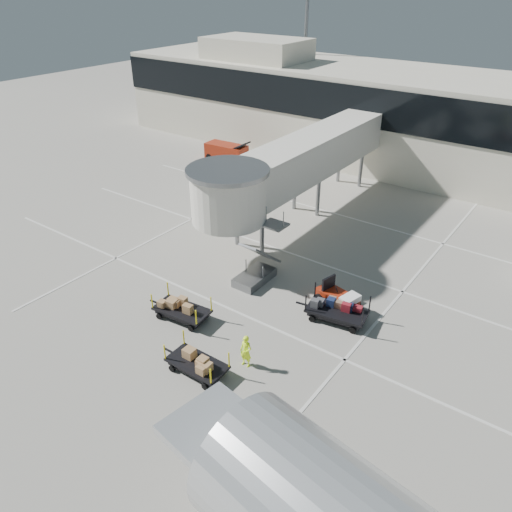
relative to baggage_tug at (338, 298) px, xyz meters
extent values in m
plane|color=#A4A093|center=(-3.70, -5.59, -0.55)|extent=(140.00, 140.00, 0.00)
cube|color=silver|center=(-3.70, -3.59, -0.54)|extent=(40.00, 0.15, 0.02)
cube|color=silver|center=(-3.70, 3.41, -0.54)|extent=(40.00, 0.15, 0.02)
cube|color=silver|center=(-3.70, 10.41, -0.54)|extent=(40.00, 0.15, 0.02)
cube|color=silver|center=(2.30, 4.41, -0.54)|extent=(0.15, 30.00, 0.02)
cube|color=silver|center=(-13.70, 4.41, -0.54)|extent=(0.15, 30.00, 0.02)
cube|color=beige|center=(-3.70, 24.41, 3.45)|extent=(64.00, 12.00, 8.00)
cube|color=black|center=(-3.70, 18.36, 5.45)|extent=(64.00, 0.12, 3.20)
cube|color=beige|center=(-21.70, 22.41, 8.45)|extent=(10.00, 6.00, 2.00)
cylinder|color=slate|center=(-19.70, 28.41, 6.95)|extent=(0.36, 0.36, 15.00)
cube|color=silver|center=(-7.70, 9.41, 3.75)|extent=(3.00, 18.00, 2.80)
cylinder|color=silver|center=(-7.70, 0.41, 3.75)|extent=(4.40, 4.40, 3.00)
cylinder|color=slate|center=(-7.70, 0.41, 5.35)|extent=(4.80, 4.80, 0.25)
cylinder|color=slate|center=(-8.70, 2.41, 0.90)|extent=(0.28, 0.28, 2.90)
cylinder|color=slate|center=(-6.70, 2.41, 0.90)|extent=(0.28, 0.28, 2.90)
cylinder|color=slate|center=(-8.70, 9.41, 0.90)|extent=(0.28, 0.28, 2.90)
cylinder|color=slate|center=(-6.70, 9.41, 0.90)|extent=(0.28, 0.28, 2.90)
cylinder|color=slate|center=(-8.70, 16.41, 0.90)|extent=(0.28, 0.28, 2.90)
cylinder|color=slate|center=(-6.70, 16.41, 0.90)|extent=(0.28, 0.28, 2.90)
cube|color=slate|center=(-5.10, -0.59, -0.30)|extent=(1.40, 2.60, 0.50)
cube|color=slate|center=(-5.10, 0.01, 1.05)|extent=(1.20, 2.60, 2.06)
cube|color=slate|center=(-5.10, 1.41, 2.30)|extent=(1.40, 1.20, 0.12)
cube|color=maroon|center=(-0.06, 0.02, -0.03)|extent=(2.48, 1.60, 0.57)
cube|color=white|center=(0.77, -0.19, 0.35)|extent=(0.90, 1.18, 0.33)
cube|color=black|center=(-0.71, 0.17, 0.54)|extent=(0.34, 0.95, 0.86)
cylinder|color=black|center=(-0.95, -0.41, -0.25)|extent=(0.65, 0.38, 0.61)
cylinder|color=black|center=(-0.66, 0.80, -0.25)|extent=(0.65, 0.38, 0.61)
cylinder|color=black|center=(0.53, -0.77, -0.25)|extent=(0.65, 0.38, 0.61)
cylinder|color=black|center=(0.82, 0.44, -0.25)|extent=(0.65, 0.38, 0.61)
cube|color=black|center=(0.51, -1.08, 0.01)|extent=(3.28, 2.04, 0.12)
cube|color=black|center=(0.51, -1.08, -0.18)|extent=(2.94, 1.76, 0.26)
cube|color=black|center=(-1.35, -1.41, -0.15)|extent=(0.72, 0.20, 0.08)
cylinder|color=black|center=(-0.42, -1.95, -0.38)|extent=(0.37, 0.20, 0.35)
cylinder|color=black|center=(-0.66, -0.59, -0.38)|extent=(0.37, 0.20, 0.35)
cylinder|color=black|center=(1.69, -1.58, -0.38)|extent=(0.37, 0.20, 0.35)
cylinder|color=black|center=(1.45, -0.22, -0.38)|extent=(0.37, 0.20, 0.35)
cylinder|color=black|center=(-0.82, -2.02, 0.47)|extent=(0.07, 0.07, 0.92)
cylinder|color=black|center=(-1.05, -0.66, 0.47)|extent=(0.07, 0.07, 0.92)
cylinder|color=black|center=(2.08, -1.51, 0.47)|extent=(0.07, 0.07, 0.92)
cylinder|color=black|center=(1.85, -0.15, 0.47)|extent=(0.07, 0.07, 0.92)
cube|color=#141E3F|center=(1.14, -0.49, 0.30)|extent=(0.44, 0.45, 0.45)
cube|color=#141E3F|center=(-0.12, -0.76, 0.28)|extent=(0.46, 0.45, 0.43)
cube|color=#414145|center=(-0.21, -1.30, 0.20)|extent=(0.56, 0.34, 0.26)
cube|color=brown|center=(-0.52, -1.09, 0.21)|extent=(0.51, 0.34, 0.28)
cube|color=maroon|center=(-0.20, -0.94, 0.28)|extent=(0.53, 0.34, 0.43)
cube|color=#414145|center=(1.19, -1.45, 0.30)|extent=(0.48, 0.44, 0.46)
cube|color=maroon|center=(1.50, -1.16, 0.29)|extent=(0.53, 0.45, 0.44)
cube|color=#141E3F|center=(0.36, -1.37, 0.29)|extent=(0.45, 0.32, 0.44)
cube|color=black|center=(-2.69, -8.19, -0.05)|extent=(2.79, 1.42, 0.11)
cube|color=black|center=(-2.69, -8.19, -0.21)|extent=(2.51, 1.21, 0.23)
cube|color=black|center=(-4.40, -8.22, -0.18)|extent=(0.65, 0.08, 0.07)
cylinder|color=black|center=(-3.65, -8.83, -0.40)|extent=(0.32, 0.13, 0.31)
cylinder|color=black|center=(-3.67, -7.58, -0.40)|extent=(0.32, 0.13, 0.31)
cylinder|color=black|center=(-1.71, -8.80, -0.40)|extent=(0.32, 0.13, 0.31)
cylinder|color=black|center=(-1.73, -7.56, -0.40)|extent=(0.32, 0.13, 0.31)
cylinder|color=#FFE80D|center=(-4.02, -8.84, 0.37)|extent=(0.06, 0.06, 0.83)
cylinder|color=#FFE80D|center=(-4.03, -7.59, 0.37)|extent=(0.06, 0.06, 0.83)
cylinder|color=#FFE80D|center=(-1.35, -8.80, 0.37)|extent=(0.06, 0.06, 0.83)
cylinder|color=#FFE80D|center=(-1.37, -7.55, 0.37)|extent=(0.06, 0.06, 0.83)
cube|color=#9C6E4B|center=(-2.84, -8.33, 0.24)|extent=(0.60, 0.45, 0.45)
cube|color=#9C6E4B|center=(-2.29, -7.75, 0.20)|extent=(0.47, 0.44, 0.38)
cube|color=#9C6E4B|center=(-3.07, -7.75, 0.25)|extent=(0.58, 0.48, 0.49)
cube|color=#9C6E4B|center=(-2.73, -7.93, 0.19)|extent=(0.57, 0.39, 0.36)
cube|color=#9C6E4B|center=(-3.02, -8.59, 0.22)|extent=(0.60, 0.40, 0.42)
cube|color=black|center=(-6.01, -5.66, -0.02)|extent=(3.04, 1.76, 0.12)
cube|color=black|center=(-6.01, -5.66, -0.20)|extent=(2.73, 1.51, 0.24)
cube|color=black|center=(-7.78, -5.85, -0.17)|extent=(0.68, 0.15, 0.08)
cylinder|color=black|center=(-6.94, -6.42, -0.39)|extent=(0.34, 0.17, 0.33)
cylinder|color=black|center=(-7.09, -5.12, -0.39)|extent=(0.34, 0.17, 0.33)
cylinder|color=black|center=(-4.93, -6.19, -0.39)|extent=(0.34, 0.17, 0.33)
cylinder|color=black|center=(-5.07, -4.90, -0.39)|extent=(0.34, 0.17, 0.33)
cylinder|color=#FFE80D|center=(-7.32, -6.46, 0.41)|extent=(0.07, 0.07, 0.87)
cylinder|color=#FFE80D|center=(-7.46, -5.16, 0.41)|extent=(0.07, 0.07, 0.87)
cylinder|color=#FFE80D|center=(-4.56, -6.15, 0.41)|extent=(0.07, 0.07, 0.87)
cylinder|color=#FFE80D|center=(-4.70, -4.86, 0.41)|extent=(0.07, 0.07, 0.87)
cube|color=#9C6E4B|center=(-5.17, -5.87, 0.23)|extent=(0.43, 0.40, 0.39)
cube|color=#9C6E4B|center=(-6.07, -5.63, 0.30)|extent=(0.64, 0.46, 0.53)
cube|color=#9C6E4B|center=(-5.10, -5.79, 0.26)|extent=(0.59, 0.48, 0.45)
cube|color=#9C6E4B|center=(-5.96, -5.72, 0.24)|extent=(0.64, 0.52, 0.40)
cube|color=#9C6E4B|center=(-5.93, -5.32, 0.22)|extent=(0.45, 0.41, 0.38)
cube|color=#9C6E4B|center=(-5.13, -5.95, 0.23)|extent=(0.67, 0.48, 0.39)
imported|color=#CEFE1A|center=(-1.20, -6.54, 0.25)|extent=(0.61, 0.43, 1.61)
cube|color=maroon|center=(-19.74, 14.90, 0.24)|extent=(4.09, 1.91, 1.58)
cube|color=black|center=(-17.96, 15.01, 1.24)|extent=(1.09, 1.53, 0.56)
cylinder|color=black|center=(-21.17, 14.09, -0.24)|extent=(0.65, 0.30, 0.63)
cylinder|color=black|center=(-21.26, 15.56, -0.24)|extent=(0.65, 0.30, 0.63)
cylinder|color=black|center=(-18.23, 14.25, -0.24)|extent=(0.65, 0.30, 0.63)
cylinder|color=black|center=(-18.31, 15.72, -0.24)|extent=(0.65, 0.30, 0.63)
cube|color=silver|center=(5.40, -12.72, 2.45)|extent=(10.34, 4.36, 0.35)
cylinder|color=silver|center=(3.92, -12.48, 1.00)|extent=(3.34, 2.75, 2.31)
cube|color=silver|center=(3.92, -12.48, 1.90)|extent=(0.83, 0.37, 1.10)
camera|label=1|loc=(9.38, -20.28, 15.17)|focal=35.00mm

